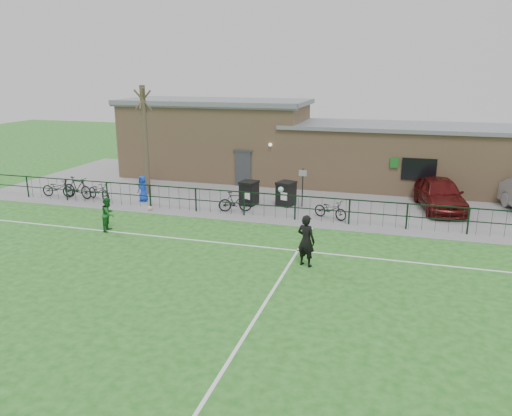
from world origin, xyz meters
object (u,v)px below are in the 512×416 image
(bicycle_b, at_px, (78,188))
(bicycle_c, at_px, (99,191))
(bicycle_e, at_px, (331,209))
(spectator_child, at_px, (143,189))
(car_maroon, at_px, (440,194))
(bicycle_d, at_px, (235,202))
(wheelie_bin_left, at_px, (249,194))
(sign_post, at_px, (302,188))
(bare_tree, at_px, (145,141))
(wheelie_bin_right, at_px, (286,194))
(outfield_player, at_px, (108,214))
(bicycle_a, at_px, (58,188))
(ball_ground, at_px, (150,208))

(bicycle_b, xyz_separation_m, bicycle_c, (1.31, 0.02, -0.10))
(bicycle_e, bearing_deg, spectator_child, 110.97)
(car_maroon, height_order, bicycle_e, car_maroon)
(bicycle_b, distance_m, bicycle_c, 1.32)
(bicycle_d, xyz_separation_m, spectator_child, (-5.35, 0.49, 0.19))
(spectator_child, bearing_deg, car_maroon, 28.66)
(wheelie_bin_left, bearing_deg, sign_post, 16.45)
(bare_tree, distance_m, spectator_child, 2.79)
(wheelie_bin_right, relative_size, outfield_player, 0.78)
(wheelie_bin_right, height_order, bicycle_a, wheelie_bin_right)
(wheelie_bin_right, distance_m, outfield_player, 8.97)
(bare_tree, height_order, wheelie_bin_left, bare_tree)
(spectator_child, bearing_deg, wheelie_bin_right, 28.51)
(wheelie_bin_left, height_order, bicycle_d, wheelie_bin_left)
(wheelie_bin_right, height_order, bicycle_b, bicycle_b)
(car_maroon, xyz_separation_m, bicycle_b, (-18.74, -3.24, -0.22))
(bicycle_e, bearing_deg, outfield_player, 139.62)
(wheelie_bin_left, bearing_deg, spectator_child, -161.12)
(wheelie_bin_right, height_order, bicycle_d, wheelie_bin_right)
(wheelie_bin_right, bearing_deg, wheelie_bin_left, -151.31)
(wheelie_bin_right, xyz_separation_m, outfield_player, (-6.44, -6.24, 0.14))
(bicycle_b, distance_m, spectator_child, 3.76)
(sign_post, xyz_separation_m, spectator_child, (-8.33, -1.34, -0.31))
(car_maroon, xyz_separation_m, ball_ground, (-13.81, -4.31, -0.71))
(wheelie_bin_right, height_order, sign_post, sign_post)
(ball_ground, bearing_deg, wheelie_bin_right, 24.69)
(car_maroon, distance_m, bicycle_a, 20.26)
(bicycle_a, distance_m, bicycle_e, 15.01)
(bare_tree, distance_m, wheelie_bin_left, 6.61)
(wheelie_bin_left, relative_size, bicycle_d, 0.69)
(wheelie_bin_right, height_order, bicycle_e, wheelie_bin_right)
(bicycle_d, bearing_deg, bicycle_e, -107.14)
(spectator_child, bearing_deg, wheelie_bin_left, 28.01)
(bicycle_a, bearing_deg, bicycle_d, -94.23)
(bicycle_b, bearing_deg, ball_ground, -92.64)
(ball_ground, bearing_deg, sign_post, 21.77)
(sign_post, height_order, bicycle_d, sign_post)
(bare_tree, distance_m, outfield_player, 6.94)
(car_maroon, height_order, outfield_player, car_maroon)
(bicycle_e, xyz_separation_m, outfield_player, (-9.00, -4.52, 0.27))
(bicycle_a, height_order, bicycle_d, bicycle_d)
(spectator_child, distance_m, outfield_player, 4.98)
(wheelie_bin_right, bearing_deg, sign_post, 14.43)
(bicycle_b, bearing_deg, bare_tree, -49.17)
(wheelie_bin_left, height_order, outfield_player, outfield_player)
(wheelie_bin_left, relative_size, sign_post, 0.58)
(ball_ground, bearing_deg, bicycle_e, 7.46)
(bicycle_d, xyz_separation_m, ball_ground, (-4.15, -1.02, -0.40))
(wheelie_bin_left, height_order, bicycle_e, wheelie_bin_left)
(sign_post, distance_m, bicycle_e, 2.46)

